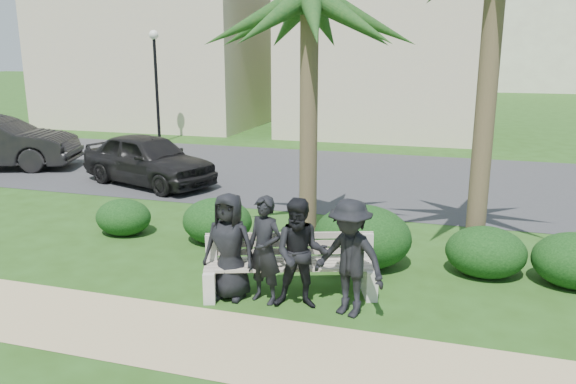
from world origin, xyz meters
name	(u,v)px	position (x,y,z in m)	size (l,w,h in m)	color
ground	(288,288)	(0.00, 0.00, 0.00)	(160.00, 160.00, 0.00)	#254714
footpath	(244,346)	(0.00, -1.80, 0.00)	(30.00, 1.60, 0.01)	tan
asphalt_street	(371,178)	(0.00, 8.00, 0.00)	(160.00, 8.00, 0.01)	#2D2D30
stucco_bldg_left	(163,48)	(-12.00, 18.00, 3.66)	(10.40, 8.40, 7.30)	beige
stucco_bldg_right	(387,48)	(-1.00, 18.00, 3.66)	(8.40, 8.40, 7.30)	beige
street_lamp	(156,66)	(-9.00, 12.00, 2.94)	(0.36, 0.36, 4.29)	black
park_bench	(291,270)	(0.11, -0.20, 0.39)	(2.65, 1.35, 0.87)	gray
man_a	(229,246)	(-0.71, -0.54, 0.78)	(0.76, 0.50, 1.56)	black
man_b	(265,250)	(-0.18, -0.52, 0.77)	(0.57, 0.37, 1.55)	black
man_c	(301,254)	(0.35, -0.55, 0.78)	(0.76, 0.59, 1.57)	black
man_d	(350,258)	(1.04, -0.57, 0.81)	(1.05, 0.60, 1.62)	black
hedge_a	(123,216)	(-3.85, 1.57, 0.36)	(1.10, 0.91, 0.72)	black
hedge_b	(217,220)	(-1.89, 1.66, 0.43)	(1.33, 1.10, 0.87)	black
hedge_d	(362,235)	(0.90, 1.29, 0.53)	(1.63, 1.34, 1.06)	black
hedge_e	(486,251)	(2.85, 1.44, 0.41)	(1.25, 1.04, 0.82)	black
palm_left	(310,3)	(-0.27, 2.15, 4.28)	(3.00, 3.00, 5.24)	brown
car_a	(148,159)	(-5.60, 5.47, 0.69)	(1.62, 4.04, 1.38)	black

